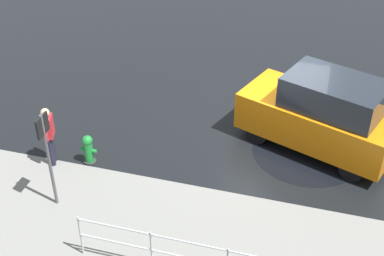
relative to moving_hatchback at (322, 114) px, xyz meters
name	(u,v)px	position (x,y,z in m)	size (l,w,h in m)	color
ground_plane	(271,135)	(1.22, -0.21, -1.03)	(60.00, 60.00, 0.00)	black
kerb_strip	(240,248)	(1.22, 3.99, -1.01)	(24.00, 3.20, 0.04)	slate
moving_hatchback	(322,114)	(0.00, 0.00, 0.00)	(4.25, 2.95, 2.06)	orange
fire_hydrant	(88,150)	(5.40, 2.21, -0.63)	(0.42, 0.31, 0.80)	#197A2D
pedestrian	(49,132)	(6.24, 2.50, -0.07)	(0.34, 0.54, 1.62)	#B2262D
sign_post	(47,148)	(5.47, 3.80, 0.55)	(0.07, 0.44, 2.40)	#4C4C51
puddle_patch	(307,152)	(0.23, 0.30, -1.02)	(2.80, 2.80, 0.01)	black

